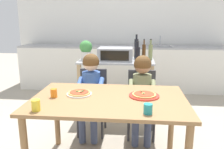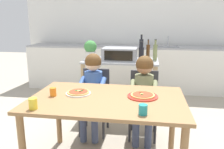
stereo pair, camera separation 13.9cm
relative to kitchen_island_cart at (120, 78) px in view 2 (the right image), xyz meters
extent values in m
plane|color=#A89E8C|center=(0.04, -0.13, -0.57)|extent=(12.37, 12.37, 0.00)
cube|color=white|center=(0.04, 1.79, 0.78)|extent=(4.76, 0.12, 2.70)
cube|color=silver|center=(0.04, 1.38, -0.14)|extent=(4.29, 0.60, 0.87)
cube|color=#9E9EA3|center=(0.04, 1.38, 0.32)|extent=(4.29, 0.60, 0.03)
cube|color=gray|center=(0.79, 1.38, 0.33)|extent=(0.40, 0.33, 0.02)
cylinder|color=#B7BABF|center=(0.79, 1.50, 0.43)|extent=(0.02, 0.02, 0.20)
cube|color=#B7BABF|center=(0.00, 0.00, 0.27)|extent=(1.10, 0.58, 0.02)
cube|color=tan|center=(0.00, 0.00, -0.27)|extent=(1.01, 0.54, 0.02)
cube|color=tan|center=(-0.51, -0.25, -0.16)|extent=(0.05, 0.05, 0.83)
cube|color=tan|center=(0.51, -0.25, -0.16)|extent=(0.05, 0.05, 0.83)
cube|color=tan|center=(-0.51, 0.25, -0.16)|extent=(0.05, 0.05, 0.83)
cube|color=tan|center=(0.51, 0.25, -0.16)|extent=(0.05, 0.05, 0.83)
cube|color=#999BA0|center=(-0.01, -0.02, 0.37)|extent=(0.50, 0.34, 0.18)
cube|color=black|center=(-0.01, -0.19, 0.37)|extent=(0.40, 0.01, 0.14)
cylinder|color=black|center=(0.16, -0.19, 0.32)|extent=(0.02, 0.01, 0.02)
cylinder|color=black|center=(0.31, -0.20, 0.39)|extent=(0.07, 0.07, 0.22)
cylinder|color=black|center=(0.31, -0.20, 0.53)|extent=(0.03, 0.03, 0.07)
cylinder|color=black|center=(0.31, -0.20, 0.57)|extent=(0.04, 0.04, 0.01)
cylinder|color=olive|center=(0.50, 0.06, 0.39)|extent=(0.06, 0.06, 0.23)
cylinder|color=olive|center=(0.50, 0.06, 0.54)|extent=(0.03, 0.03, 0.07)
cylinder|color=black|center=(0.50, 0.06, 0.58)|extent=(0.03, 0.03, 0.01)
cylinder|color=#4C2D14|center=(0.40, -0.11, 0.40)|extent=(0.05, 0.05, 0.24)
cylinder|color=#4C2D14|center=(0.40, -0.11, 0.56)|extent=(0.02, 0.02, 0.06)
cylinder|color=black|center=(0.40, -0.11, 0.59)|extent=(0.02, 0.02, 0.01)
cylinder|color=black|center=(0.29, 0.19, 0.43)|extent=(0.06, 0.06, 0.29)
cylinder|color=black|center=(0.29, 0.19, 0.60)|extent=(0.03, 0.03, 0.06)
cylinder|color=black|center=(0.29, 0.19, 0.64)|extent=(0.03, 0.03, 0.01)
cylinder|color=beige|center=(-0.45, -0.03, 0.34)|extent=(0.16, 0.16, 0.12)
sphere|color=#428942|center=(-0.45, -0.03, 0.47)|extent=(0.19, 0.19, 0.19)
cube|color=olive|center=(0.04, -1.36, 0.15)|extent=(1.42, 0.91, 0.03)
cylinder|color=olive|center=(-0.61, -0.97, -0.22)|extent=(0.06, 0.06, 0.71)
cylinder|color=olive|center=(0.69, -0.97, -0.22)|extent=(0.06, 0.06, 0.71)
cube|color=#333338|center=(-0.26, -0.67, -0.13)|extent=(0.36, 0.36, 0.04)
cube|color=#333338|center=(-0.26, -0.51, 0.06)|extent=(0.34, 0.03, 0.38)
cylinder|color=#333338|center=(-0.11, -0.82, -0.35)|extent=(0.03, 0.03, 0.42)
cylinder|color=#333338|center=(-0.41, -0.82, -0.35)|extent=(0.03, 0.03, 0.42)
cylinder|color=#333338|center=(-0.11, -0.52, -0.35)|extent=(0.03, 0.03, 0.42)
cylinder|color=#333338|center=(-0.41, -0.52, -0.35)|extent=(0.03, 0.03, 0.42)
cube|color=#333338|center=(0.36, -0.69, -0.13)|extent=(0.36, 0.36, 0.04)
cube|color=#333338|center=(0.36, -0.53, 0.06)|extent=(0.34, 0.03, 0.38)
cylinder|color=#333338|center=(0.51, -0.84, -0.35)|extent=(0.03, 0.03, 0.42)
cylinder|color=#333338|center=(0.21, -0.84, -0.35)|extent=(0.03, 0.03, 0.42)
cylinder|color=#333338|center=(0.51, -0.54, -0.35)|extent=(0.03, 0.03, 0.42)
cylinder|color=#333338|center=(0.21, -0.54, -0.35)|extent=(0.03, 0.03, 0.42)
cube|color=#424C6B|center=(-0.19, -0.81, -0.09)|extent=(0.10, 0.30, 0.10)
cylinder|color=#424C6B|center=(-0.19, -0.94, -0.33)|extent=(0.08, 0.08, 0.44)
cube|color=#424C6B|center=(-0.33, -0.81, -0.09)|extent=(0.10, 0.30, 0.10)
cylinder|color=#424C6B|center=(-0.33, -0.94, -0.33)|extent=(0.08, 0.08, 0.44)
cylinder|color=#3D60A8|center=(-0.13, -0.77, 0.11)|extent=(0.06, 0.26, 0.15)
cylinder|color=#3D60A8|center=(-0.39, -0.77, 0.11)|extent=(0.06, 0.26, 0.15)
cylinder|color=#3D60A8|center=(-0.26, -0.67, 0.08)|extent=(0.22, 0.22, 0.34)
sphere|color=beige|center=(-0.26, -0.67, 0.35)|extent=(0.19, 0.19, 0.19)
sphere|color=brown|center=(-0.26, -0.67, 0.37)|extent=(0.20, 0.20, 0.20)
cube|color=#424C6B|center=(0.43, -0.83, -0.09)|extent=(0.10, 0.30, 0.10)
cylinder|color=#424C6B|center=(0.43, -0.96, -0.33)|extent=(0.08, 0.08, 0.44)
cube|color=#424C6B|center=(0.29, -0.83, -0.09)|extent=(0.10, 0.30, 0.10)
cylinder|color=#424C6B|center=(0.29, -0.96, -0.33)|extent=(0.08, 0.08, 0.44)
cylinder|color=#7A7F56|center=(0.49, -0.79, 0.10)|extent=(0.06, 0.26, 0.15)
cylinder|color=#7A7F56|center=(0.23, -0.79, 0.10)|extent=(0.06, 0.26, 0.15)
cylinder|color=#7A7F56|center=(0.36, -0.69, 0.07)|extent=(0.22, 0.22, 0.32)
sphere|color=#A37556|center=(0.36, -0.69, 0.34)|extent=(0.20, 0.20, 0.20)
sphere|color=brown|center=(0.36, -0.69, 0.36)|extent=(0.21, 0.21, 0.21)
cylinder|color=white|center=(-0.26, -1.30, 0.17)|extent=(0.24, 0.24, 0.01)
cylinder|color=tan|center=(-0.26, -1.30, 0.18)|extent=(0.22, 0.22, 0.01)
cylinder|color=#B23D23|center=(-0.26, -1.30, 0.19)|extent=(0.18, 0.18, 0.00)
cylinder|color=#386628|center=(-0.28, -1.29, 0.19)|extent=(0.03, 0.03, 0.01)
cylinder|color=#386628|center=(-0.23, -1.28, 0.19)|extent=(0.02, 0.02, 0.01)
cylinder|color=#DBC666|center=(-0.25, -1.29, 0.19)|extent=(0.03, 0.03, 0.01)
cylinder|color=#563319|center=(-0.23, -1.26, 0.19)|extent=(0.03, 0.03, 0.01)
cylinder|color=#563319|center=(-0.23, -1.31, 0.19)|extent=(0.03, 0.03, 0.01)
cylinder|color=red|center=(0.36, -1.29, 0.17)|extent=(0.29, 0.29, 0.01)
cylinder|color=tan|center=(0.36, -1.29, 0.18)|extent=(0.22, 0.22, 0.01)
cylinder|color=#B23D23|center=(0.36, -1.29, 0.19)|extent=(0.19, 0.19, 0.00)
cylinder|color=#DBC666|center=(0.35, -1.29, 0.19)|extent=(0.03, 0.03, 0.01)
cylinder|color=maroon|center=(0.34, -1.25, 0.19)|extent=(0.02, 0.02, 0.01)
cylinder|color=#386628|center=(0.34, -1.24, 0.19)|extent=(0.02, 0.02, 0.01)
cylinder|color=#386628|center=(0.36, -1.31, 0.19)|extent=(0.02, 0.02, 0.01)
cylinder|color=yellow|center=(-0.50, -1.73, 0.21)|extent=(0.07, 0.07, 0.09)
cylinder|color=teal|center=(0.38, -1.70, 0.20)|extent=(0.07, 0.07, 0.08)
cylinder|color=orange|center=(-0.47, -1.39, 0.20)|extent=(0.06, 0.06, 0.08)
camera|label=1|loc=(0.26, -3.38, 0.87)|focal=37.12mm
camera|label=2|loc=(0.40, -3.36, 0.87)|focal=37.12mm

